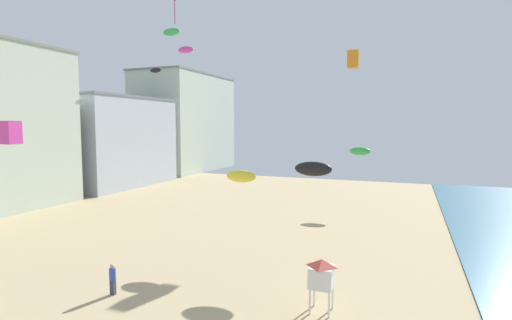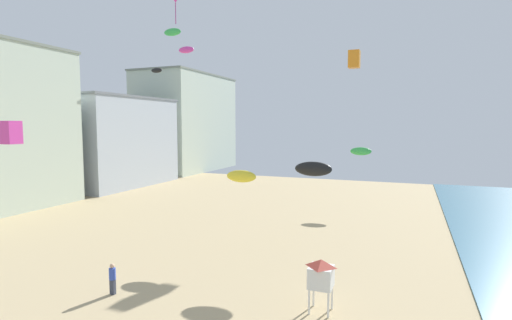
{
  "view_description": "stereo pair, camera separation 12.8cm",
  "coord_description": "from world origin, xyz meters",
  "px_view_note": "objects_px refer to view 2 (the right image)",
  "views": [
    {
      "loc": [
        14.83,
        -3.5,
        8.82
      ],
      "look_at": [
        5.93,
        19.19,
        6.66
      ],
      "focal_mm": 27.41,
      "sensor_mm": 36.0,
      "label": 1
    },
    {
      "loc": [
        14.95,
        -3.46,
        8.82
      ],
      "look_at": [
        5.93,
        19.19,
        6.66
      ],
      "focal_mm": 27.41,
      "sensor_mm": 36.0,
      "label": 2
    }
  ],
  "objects_px": {
    "kite_green_parafoil_2": "(361,151)",
    "kite_yellow_parafoil": "(241,176)",
    "kite_orange_box_2": "(354,59)",
    "kite_black_parafoil_2": "(157,70)",
    "kite_black_parafoil": "(313,169)",
    "kite_green_parafoil_3": "(172,32)",
    "kite_magenta_parafoil": "(186,50)",
    "lifeguard_stand": "(321,274)",
    "kite_magenta_box": "(11,132)",
    "kite_flyer": "(112,277)"
  },
  "relations": [
    {
      "from": "kite_green_parafoil_3",
      "to": "kite_orange_box_2",
      "type": "xyz_separation_m",
      "value": [
        21.73,
        -1.63,
        -4.79
      ]
    },
    {
      "from": "lifeguard_stand",
      "to": "kite_green_parafoil_2",
      "type": "relative_size",
      "value": 1.15
    },
    {
      "from": "lifeguard_stand",
      "to": "kite_magenta_parafoil",
      "type": "relative_size",
      "value": 1.72
    },
    {
      "from": "kite_magenta_parafoil",
      "to": "kite_yellow_parafoil",
      "type": "xyz_separation_m",
      "value": [
        7.32,
        -4.87,
        -10.09
      ]
    },
    {
      "from": "lifeguard_stand",
      "to": "kite_magenta_box",
      "type": "relative_size",
      "value": 2.11
    },
    {
      "from": "kite_green_parafoil_2",
      "to": "kite_black_parafoil_2",
      "type": "relative_size",
      "value": 1.59
    },
    {
      "from": "kite_flyer",
      "to": "kite_black_parafoil",
      "type": "height_order",
      "value": "kite_black_parafoil"
    },
    {
      "from": "kite_orange_box_2",
      "to": "kite_black_parafoil",
      "type": "bearing_deg",
      "value": -91.7
    },
    {
      "from": "kite_magenta_box",
      "to": "lifeguard_stand",
      "type": "bearing_deg",
      "value": 12.54
    },
    {
      "from": "kite_orange_box_2",
      "to": "kite_magenta_box",
      "type": "bearing_deg",
      "value": -119.16
    },
    {
      "from": "kite_flyer",
      "to": "kite_magenta_parafoil",
      "type": "height_order",
      "value": "kite_magenta_parafoil"
    },
    {
      "from": "kite_magenta_parafoil",
      "to": "kite_black_parafoil",
      "type": "bearing_deg",
      "value": -22.1
    },
    {
      "from": "kite_black_parafoil_2",
      "to": "lifeguard_stand",
      "type": "bearing_deg",
      "value": -39.85
    },
    {
      "from": "kite_magenta_parafoil",
      "to": "kite_orange_box_2",
      "type": "distance_m",
      "value": 16.1
    },
    {
      "from": "kite_green_parafoil_2",
      "to": "kite_magenta_parafoil",
      "type": "bearing_deg",
      "value": -136.04
    },
    {
      "from": "kite_black_parafoil",
      "to": "kite_magenta_box",
      "type": "relative_size",
      "value": 2.02
    },
    {
      "from": "kite_flyer",
      "to": "kite_green_parafoil_3",
      "type": "distance_m",
      "value": 34.28
    },
    {
      "from": "kite_black_parafoil",
      "to": "kite_black_parafoil_2",
      "type": "xyz_separation_m",
      "value": [
        -20.54,
        11.89,
        8.85
      ]
    },
    {
      "from": "kite_magenta_parafoil",
      "to": "kite_black_parafoil",
      "type": "xyz_separation_m",
      "value": [
        12.52,
        -5.08,
        -9.33
      ]
    },
    {
      "from": "kite_magenta_parafoil",
      "to": "kite_green_parafoil_2",
      "type": "distance_m",
      "value": 20.79
    },
    {
      "from": "kite_magenta_parafoil",
      "to": "kite_magenta_box",
      "type": "distance_m",
      "value": 17.05
    },
    {
      "from": "kite_magenta_box",
      "to": "kite_black_parafoil_2",
      "type": "height_order",
      "value": "kite_black_parafoil_2"
    },
    {
      "from": "kite_orange_box_2",
      "to": "kite_black_parafoil_2",
      "type": "bearing_deg",
      "value": -172.5
    },
    {
      "from": "kite_flyer",
      "to": "kite_yellow_parafoil",
      "type": "xyz_separation_m",
      "value": [
        3.24,
        9.34,
        4.33
      ]
    },
    {
      "from": "kite_black_parafoil",
      "to": "kite_yellow_parafoil",
      "type": "height_order",
      "value": "kite_black_parafoil"
    },
    {
      "from": "kite_magenta_box",
      "to": "kite_black_parafoil_2",
      "type": "distance_m",
      "value": 24.29
    },
    {
      "from": "kite_black_parafoil",
      "to": "kite_black_parafoil_2",
      "type": "distance_m",
      "value": 25.33
    },
    {
      "from": "kite_black_parafoil",
      "to": "kite_green_parafoil_3",
      "type": "distance_m",
      "value": 30.24
    },
    {
      "from": "kite_green_parafoil_2",
      "to": "kite_yellow_parafoil",
      "type": "bearing_deg",
      "value": -108.86
    },
    {
      "from": "lifeguard_stand",
      "to": "kite_black_parafoil",
      "type": "relative_size",
      "value": 1.04
    },
    {
      "from": "kite_green_parafoil_2",
      "to": "kite_orange_box_2",
      "type": "xyz_separation_m",
      "value": [
        -0.44,
        -3.35,
        9.15
      ]
    },
    {
      "from": "kite_flyer",
      "to": "lifeguard_stand",
      "type": "height_order",
      "value": "lifeguard_stand"
    },
    {
      "from": "kite_green_parafoil_2",
      "to": "kite_yellow_parafoil",
      "type": "relative_size",
      "value": 0.99
    },
    {
      "from": "kite_magenta_box",
      "to": "kite_green_parafoil_2",
      "type": "bearing_deg",
      "value": 63.08
    },
    {
      "from": "kite_green_parafoil_3",
      "to": "kite_black_parafoil_2",
      "type": "height_order",
      "value": "kite_green_parafoil_3"
    },
    {
      "from": "kite_green_parafoil_2",
      "to": "kite_orange_box_2",
      "type": "bearing_deg",
      "value": -97.53
    },
    {
      "from": "kite_orange_box_2",
      "to": "kite_yellow_parafoil",
      "type": "bearing_deg",
      "value": -111.32
    },
    {
      "from": "kite_magenta_parafoil",
      "to": "kite_black_parafoil_2",
      "type": "distance_m",
      "value": 10.53
    },
    {
      "from": "kite_black_parafoil",
      "to": "kite_magenta_box",
      "type": "xyz_separation_m",
      "value": [
        -13.59,
        -10.48,
        2.44
      ]
    },
    {
      "from": "kite_magenta_parafoil",
      "to": "kite_black_parafoil_2",
      "type": "height_order",
      "value": "kite_magenta_parafoil"
    },
    {
      "from": "kite_green_parafoil_2",
      "to": "kite_green_parafoil_3",
      "type": "height_order",
      "value": "kite_green_parafoil_3"
    },
    {
      "from": "lifeguard_stand",
      "to": "kite_magenta_parafoil",
      "type": "distance_m",
      "value": 23.27
    },
    {
      "from": "kite_green_parafoil_2",
      "to": "kite_yellow_parafoil",
      "type": "height_order",
      "value": "kite_green_parafoil_2"
    },
    {
      "from": "kite_green_parafoil_2",
      "to": "kite_green_parafoil_3",
      "type": "xyz_separation_m",
      "value": [
        -22.18,
        -1.72,
        13.94
      ]
    },
    {
      "from": "kite_magenta_parafoil",
      "to": "kite_yellow_parafoil",
      "type": "relative_size",
      "value": 0.67
    },
    {
      "from": "lifeguard_stand",
      "to": "kite_magenta_box",
      "type": "height_order",
      "value": "kite_magenta_box"
    },
    {
      "from": "kite_orange_box_2",
      "to": "kite_black_parafoil_2",
      "type": "distance_m",
      "value": 21.16
    },
    {
      "from": "kite_orange_box_2",
      "to": "kite_black_parafoil_2",
      "type": "xyz_separation_m",
      "value": [
        -20.97,
        -2.76,
        -0.35
      ]
    },
    {
      "from": "kite_black_parafoil_2",
      "to": "kite_yellow_parafoil",
      "type": "distance_m",
      "value": 21.54
    },
    {
      "from": "lifeguard_stand",
      "to": "kite_magenta_box",
      "type": "distance_m",
      "value": 17.37
    }
  ]
}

